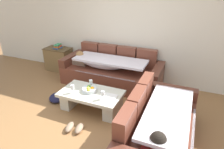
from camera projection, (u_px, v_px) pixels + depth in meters
The scene contains 14 objects.
ground_plane at pixel (87, 125), 3.52m from camera, with size 14.00×14.00×0.00m, color olive.
back_wall at pixel (128, 26), 4.73m from camera, with size 9.00×0.10×2.70m, color beige.
couch_along_wall at pixel (110, 71), 4.81m from camera, with size 2.37×0.92×0.88m.
couch_near_window at pixel (159, 129), 2.92m from camera, with size 0.92×1.91×0.88m.
coffee_table at pixel (91, 98), 3.87m from camera, with size 1.20×0.68×0.38m.
fruit_bowl at pixel (90, 89), 3.82m from camera, with size 0.28×0.28×0.10m.
wine_glass_near_left at pixel (72, 88), 3.73m from camera, with size 0.07×0.07×0.17m.
wine_glass_near_right at pixel (103, 94), 3.53m from camera, with size 0.07×0.07×0.17m.
wine_glass_far_back at pixel (91, 82), 3.93m from camera, with size 0.07×0.07×0.17m.
open_magazine at pixel (109, 96), 3.66m from camera, with size 0.28×0.21×0.01m, color white.
side_cabinet at pixel (59, 59), 5.60m from camera, with size 0.72×0.44×0.64m.
book_stack_on_cabinet at pixel (58, 46), 5.44m from camera, with size 0.19×0.24×0.12m.
pair_of_shoes at pixel (74, 128), 3.38m from camera, with size 0.34×0.32×0.09m.
crumpled_garment at pixel (57, 97), 4.24m from camera, with size 0.40×0.32×0.12m, color #191933.
Camera 1 is at (1.50, -2.41, 2.31)m, focal length 31.73 mm.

